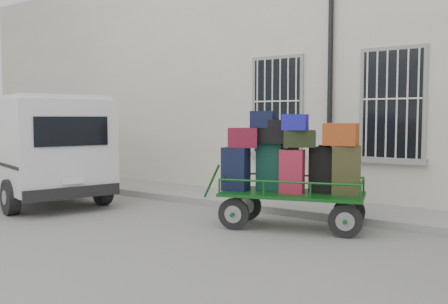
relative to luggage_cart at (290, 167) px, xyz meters
name	(u,v)px	position (x,y,z in m)	size (l,w,h in m)	color
ground	(217,224)	(-1.28, -0.46, -1.11)	(80.00, 80.00, 0.00)	slate
building	(335,80)	(-1.28, 5.04, 1.89)	(24.00, 5.15, 6.00)	beige
sidewalk	(275,203)	(-1.28, 1.74, -1.03)	(24.00, 1.70, 0.15)	gray
luggage_cart	(290,167)	(0.00, 0.00, 0.00)	(2.97, 1.80, 2.10)	black
van	(35,142)	(-6.41, -0.78, 0.30)	(5.21, 3.35, 2.45)	silver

